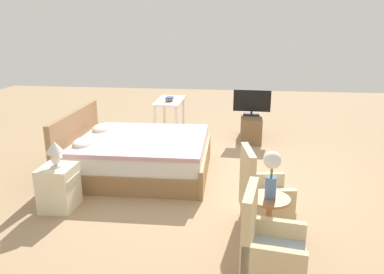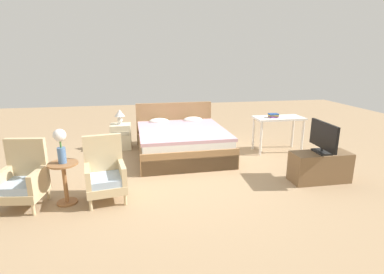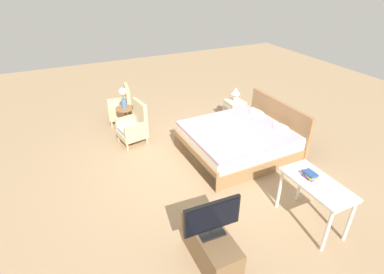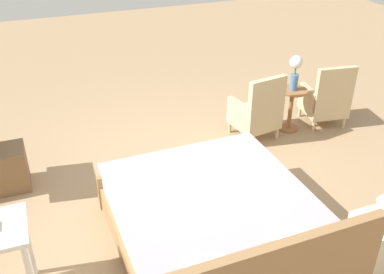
{
  "view_description": "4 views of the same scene",
  "coord_description": "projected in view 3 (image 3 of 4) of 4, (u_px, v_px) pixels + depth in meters",
  "views": [
    {
      "loc": [
        -5.24,
        -0.47,
        2.23
      ],
      "look_at": [
        0.23,
        0.21,
        0.57
      ],
      "focal_mm": 35.0,
      "sensor_mm": 36.0,
      "label": 1
    },
    {
      "loc": [
        -0.79,
        -4.93,
        2.01
      ],
      "look_at": [
        0.11,
        0.01,
        0.65
      ],
      "focal_mm": 28.0,
      "sensor_mm": 36.0,
      "label": 2
    },
    {
      "loc": [
        4.39,
        -2.1,
        3.38
      ],
      "look_at": [
        0.26,
        -0.14,
        0.76
      ],
      "focal_mm": 28.0,
      "sensor_mm": 36.0,
      "label": 3
    },
    {
      "loc": [
        1.39,
        3.88,
        3.08
      ],
      "look_at": [
        -0.02,
        0.13,
        0.75
      ],
      "focal_mm": 42.0,
      "sensor_mm": 36.0,
      "label": 4
    }
  ],
  "objects": [
    {
      "name": "tv_stand",
      "position": [
        211.0,
        247.0,
        3.84
      ],
      "size": [
        0.96,
        0.4,
        0.49
      ],
      "color": "brown",
      "rests_on": "ground_plane"
    },
    {
      "name": "ground_plane",
      "position": [
        193.0,
        163.0,
        5.91
      ],
      "size": [
        16.0,
        16.0,
        0.0
      ],
      "primitive_type": "plane",
      "color": "#A38460"
    },
    {
      "name": "book_stack",
      "position": [
        310.0,
        175.0,
        4.25
      ],
      "size": [
        0.23,
        0.17,
        0.09
      ],
      "color": "#66387A",
      "rests_on": "vanity_desk"
    },
    {
      "name": "bed",
      "position": [
        240.0,
        140.0,
        6.09
      ],
      "size": [
        1.82,
        2.12,
        0.96
      ],
      "color": "#997047",
      "rests_on": "ground_plane"
    },
    {
      "name": "side_table",
      "position": [
        126.0,
        117.0,
        6.85
      ],
      "size": [
        0.4,
        0.4,
        0.6
      ],
      "color": "#936038",
      "rests_on": "ground_plane"
    },
    {
      "name": "flower_vase",
      "position": [
        123.0,
        96.0,
        6.59
      ],
      "size": [
        0.17,
        0.17,
        0.48
      ],
      "color": "#4C709E",
      "rests_on": "side_table"
    },
    {
      "name": "armchair_by_window_left",
      "position": [
        122.0,
        108.0,
        7.29
      ],
      "size": [
        0.61,
        0.61,
        0.92
      ],
      "color": "#CCB284",
      "rests_on": "ground_plane"
    },
    {
      "name": "armchair_by_window_right",
      "position": [
        134.0,
        127.0,
        6.44
      ],
      "size": [
        0.62,
        0.62,
        0.92
      ],
      "color": "#CCB284",
      "rests_on": "ground_plane"
    },
    {
      "name": "vanity_desk",
      "position": [
        316.0,
        189.0,
        4.23
      ],
      "size": [
        1.04,
        0.52,
        0.76
      ],
      "color": "silver",
      "rests_on": "ground_plane"
    },
    {
      "name": "nightstand",
      "position": [
        234.0,
        111.0,
        7.34
      ],
      "size": [
        0.44,
        0.41,
        0.56
      ],
      "color": "beige",
      "rests_on": "ground_plane"
    },
    {
      "name": "table_lamp",
      "position": [
        236.0,
        93.0,
        7.09
      ],
      "size": [
        0.22,
        0.22,
        0.33
      ],
      "color": "silver",
      "rests_on": "nightstand"
    },
    {
      "name": "tv_flatscreen",
      "position": [
        212.0,
        218.0,
        3.59
      ],
      "size": [
        0.21,
        0.73,
        0.5
      ],
      "color": "black",
      "rests_on": "tv_stand"
    }
  ]
}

